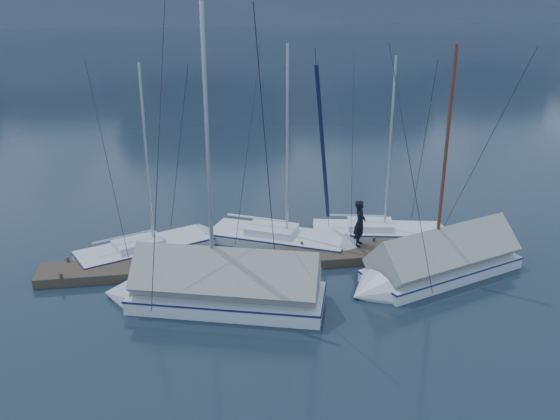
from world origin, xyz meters
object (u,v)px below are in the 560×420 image
object	(u,v)px
sailboat_open_mid	(298,242)
sailboat_covered_far	(210,290)
person	(360,223)
sailboat_covered_near	(431,266)
sailboat_open_right	(395,233)
sailboat_open_left	(164,246)

from	to	relation	value
sailboat_open_mid	sailboat_covered_far	world-z (taller)	sailboat_covered_far
sailboat_open_mid	person	xyz separation A→B (m)	(2.29, -1.11, 1.13)
sailboat_open_mid	sailboat_covered_near	xyz separation A→B (m)	(4.29, -3.67, 0.31)
sailboat_covered_far	person	bearing A→B (deg)	27.73
sailboat_open_mid	sailboat_covered_near	distance (m)	5.66
sailboat_covered_far	sailboat_open_right	bearing A→B (deg)	29.43
sailboat_open_left	sailboat_open_right	world-z (taller)	sailboat_open_right
sailboat_covered_near	person	xyz separation A→B (m)	(-2.00, 2.56, 0.83)
sailboat_covered_near	person	bearing A→B (deg)	128.00
sailboat_open_mid	sailboat_covered_far	bearing A→B (deg)	-131.57
sailboat_covered_near	sailboat_covered_far	world-z (taller)	sailboat_covered_far
sailboat_open_mid	sailboat_open_right	distance (m)	4.30
sailboat_open_left	sailboat_covered_far	xyz separation A→B (m)	(1.63, -4.84, 0.38)
sailboat_open_left	sailboat_covered_far	distance (m)	5.12
sailboat_covered_near	sailboat_open_mid	bearing A→B (deg)	139.48
sailboat_open_left	sailboat_open_right	size ratio (longest dim) A/B	0.99
sailboat_covered_far	sailboat_open_left	bearing A→B (deg)	108.62
sailboat_open_left	person	size ratio (longest dim) A/B	4.35
sailboat_open_right	sailboat_covered_far	distance (m)	9.35
sailboat_open_mid	sailboat_open_left	bearing A→B (deg)	174.66
sailboat_covered_far	person	size ratio (longest dim) A/B	5.62
sailboat_open_left	sailboat_open_mid	xyz separation A→B (m)	(5.47, -0.51, 0.01)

